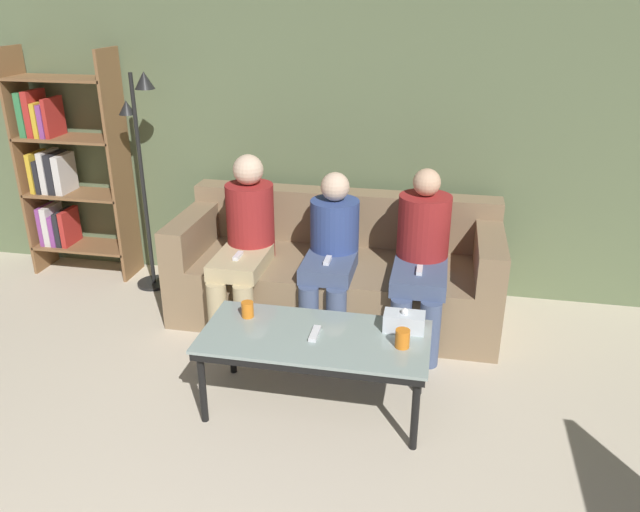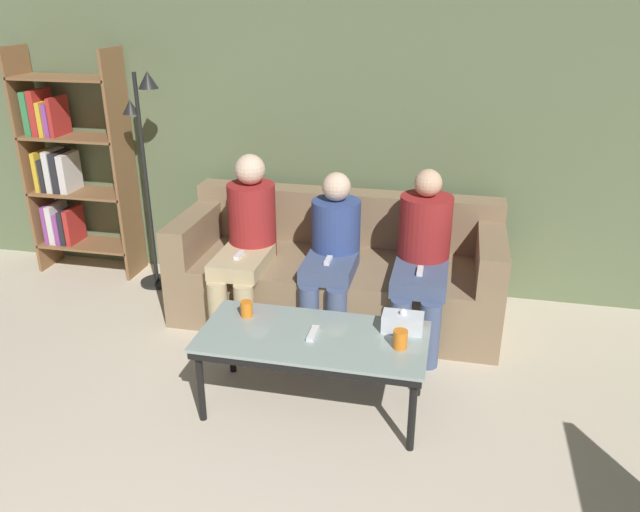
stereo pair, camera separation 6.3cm
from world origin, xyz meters
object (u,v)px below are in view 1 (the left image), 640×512
bookshelf (62,169)px  seated_person_left_end (246,237)px  coffee_table (315,342)px  seated_person_mid_right (422,252)px  couch (337,272)px  tissue_box (404,321)px  game_remote (315,333)px  standing_lamp (143,160)px  cup_near_left (402,338)px  seated_person_mid_left (332,249)px  cup_near_right (248,309)px

bookshelf → seated_person_left_end: (1.66, -0.52, -0.25)m
coffee_table → seated_person_mid_right: 1.08m
couch → seated_person_mid_right: size_ratio=1.99×
couch → tissue_box: size_ratio=10.15×
bookshelf → seated_person_mid_right: bearing=-10.2°
game_remote → standing_lamp: bearing=140.2°
cup_near_left → seated_person_left_end: seated_person_left_end is taller
seated_person_left_end → seated_person_mid_left: size_ratio=1.08×
game_remote → coffee_table: bearing=-82.9°
couch → cup_near_right: 1.09m
standing_lamp → bookshelf: bearing=169.6°
standing_lamp → seated_person_left_end: 1.04m
game_remote → bookshelf: (-2.33, 1.44, 0.39)m
cup_near_right → bookshelf: bookshelf is taller
cup_near_right → couch: bearing=72.1°
cup_near_right → seated_person_mid_left: size_ratio=0.08×
tissue_box → seated_person_mid_right: bearing=86.5°
cup_near_left → standing_lamp: standing_lamp is taller
cup_near_right → seated_person_mid_right: bearing=41.1°
seated_person_mid_right → game_remote: bearing=-118.7°
couch → game_remote: 1.16m
standing_lamp → couch: bearing=-5.9°
game_remote → standing_lamp: standing_lamp is taller
coffee_table → cup_near_right: bearing=163.0°
tissue_box → seated_person_mid_left: size_ratio=0.21×
game_remote → bookshelf: bookshelf is taller
couch → coffee_table: size_ratio=1.83×
bookshelf → game_remote: bearing=-31.7°
game_remote → seated_person_mid_left: (-0.08, 0.93, 0.11)m
cup_near_left → standing_lamp: 2.47m
seated_person_left_end → tissue_box: bearing=-34.3°
seated_person_mid_left → bookshelf: bearing=167.3°
couch → seated_person_mid_right: bearing=-20.3°
bookshelf → seated_person_mid_left: (2.25, -0.51, -0.29)m
tissue_box → bookshelf: bookshelf is taller
coffee_table → seated_person_mid_left: (-0.08, 0.93, 0.16)m
coffee_table → seated_person_mid_right: (0.51, 0.93, 0.18)m
cup_near_left → seated_person_mid_left: (-0.55, 0.96, 0.07)m
couch → game_remote: bearing=-85.9°
cup_near_right → standing_lamp: size_ratio=0.05×
couch → seated_person_left_end: bearing=-159.4°
coffee_table → standing_lamp: 2.12m
couch → seated_person_left_end: (-0.59, -0.22, 0.31)m
game_remote → seated_person_mid_right: size_ratio=0.13×
game_remote → seated_person_mid_right: (0.51, 0.93, 0.13)m
couch → seated_person_left_end: 0.70m
coffee_table → tissue_box: size_ratio=5.55×
coffee_table → standing_lamp: bearing=140.2°
couch → standing_lamp: standing_lamp is taller
seated_person_mid_left → game_remote: bearing=-84.9°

